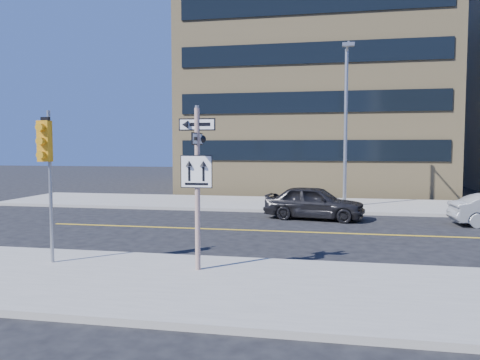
% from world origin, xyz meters
% --- Properties ---
extents(ground, '(120.00, 120.00, 0.00)m').
position_xyz_m(ground, '(0.00, 0.00, 0.00)').
color(ground, black).
rests_on(ground, ground).
extents(sign_pole, '(0.92, 0.92, 4.06)m').
position_xyz_m(sign_pole, '(0.00, -2.51, 2.44)').
color(sign_pole, silver).
rests_on(sign_pole, near_sidewalk).
extents(traffic_signal, '(0.32, 0.45, 4.00)m').
position_xyz_m(traffic_signal, '(-4.00, -2.66, 3.03)').
color(traffic_signal, gray).
rests_on(traffic_signal, near_sidewalk).
extents(parked_car_a, '(2.48, 4.63, 1.50)m').
position_xyz_m(parked_car_a, '(2.57, 7.33, 0.75)').
color(parked_car_a, black).
rests_on(parked_car_a, ground).
extents(streetlight_a, '(0.55, 2.25, 8.00)m').
position_xyz_m(streetlight_a, '(4.00, 10.76, 4.76)').
color(streetlight_a, gray).
rests_on(streetlight_a, far_sidewalk).
extents(building_brick, '(18.00, 18.00, 18.00)m').
position_xyz_m(building_brick, '(2.00, 25.00, 9.00)').
color(building_brick, tan).
rests_on(building_brick, ground).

